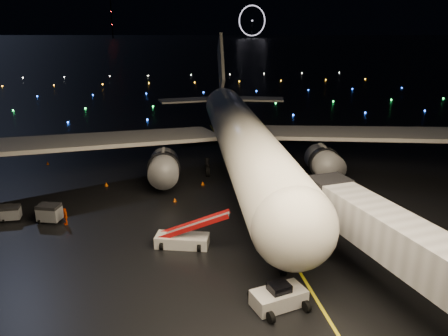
{
  "coord_description": "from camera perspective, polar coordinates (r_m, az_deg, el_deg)",
  "views": [
    {
      "loc": [
        1.04,
        -30.09,
        18.86
      ],
      "look_at": [
        7.85,
        12.0,
        5.0
      ],
      "focal_mm": 35.0,
      "sensor_mm": 36.0,
      "label": 1
    }
  ],
  "objects": [
    {
      "name": "ground",
      "position": [
        330.63,
        -9.66,
        14.49
      ],
      "size": [
        2000.0,
        2000.0,
        0.0
      ],
      "primitive_type": "plane",
      "color": "black",
      "rests_on": "ground"
    },
    {
      "name": "lane_centre",
      "position": [
        50.09,
        4.15,
        -4.15
      ],
      "size": [
        0.25,
        80.0,
        0.02
      ],
      "primitive_type": "cube",
      "color": "yellow",
      "rests_on": "ground"
    },
    {
      "name": "ferris_wheel",
      "position": [
        768.92,
        3.7,
        18.5
      ],
      "size": [
        49.33,
        16.8,
        52.0
      ],
      "primitive_type": null,
      "rotation": [
        0.0,
        0.0,
        0.26
      ],
      "color": "black",
      "rests_on": "ground"
    },
    {
      "name": "pushback_tug",
      "position": [
        32.13,
        7.17,
        -16.15
      ],
      "size": [
        4.16,
        2.91,
        1.79
      ],
      "primitive_type": "cube",
      "rotation": [
        0.0,
        0.0,
        0.27
      ],
      "color": "silver",
      "rests_on": "ground"
    },
    {
      "name": "taxiway_lights",
      "position": [
        137.37,
        -9.68,
        9.94
      ],
      "size": [
        164.0,
        92.0,
        0.36
      ],
      "primitive_type": null,
      "color": "black",
      "rests_on": "ground"
    },
    {
      "name": "baggage_cart_2",
      "position": [
        49.65,
        -26.06,
        -5.31
      ],
      "size": [
        1.83,
        1.31,
        1.52
      ],
      "primitive_type": "cube",
      "rotation": [
        0.0,
        0.0,
        0.03
      ],
      "color": "gray",
      "rests_on": "ground"
    },
    {
      "name": "belt_loader",
      "position": [
        39.41,
        -5.52,
        -7.92
      ],
      "size": [
        7.2,
        3.63,
        3.37
      ],
      "primitive_type": null,
      "rotation": [
        0.0,
        0.0,
        -0.26
      ],
      "color": "silver",
      "rests_on": "ground"
    },
    {
      "name": "airliner",
      "position": [
        58.37,
        1.94,
        8.14
      ],
      "size": [
        66.05,
        63.12,
        17.74
      ],
      "primitive_type": null,
      "rotation": [
        0.0,
        0.0,
        -0.06
      ],
      "color": "silver",
      "rests_on": "ground"
    },
    {
      "name": "safety_cone_3",
      "position": [
        67.39,
        -22.04,
        0.62
      ],
      "size": [
        0.47,
        0.47,
        0.49
      ],
      "primitive_type": "cone",
      "rotation": [
        0.0,
        0.0,
        0.1
      ],
      "color": "#F85B05",
      "rests_on": "ground"
    },
    {
      "name": "safety_cone_0",
      "position": [
        49.67,
        -6.45,
        -4.15
      ],
      "size": [
        0.51,
        0.51,
        0.45
      ],
      "primitive_type": "cone",
      "rotation": [
        0.0,
        0.0,
        0.34
      ],
      "color": "#F85B05",
      "rests_on": "ground"
    },
    {
      "name": "safety_cone_1",
      "position": [
        54.57,
        -2.8,
        -1.95
      ],
      "size": [
        0.46,
        0.46,
        0.51
      ],
      "primitive_type": "cone",
      "rotation": [
        0.0,
        0.0,
        0.04
      ],
      "color": "#F85B05",
      "rests_on": "ground"
    },
    {
      "name": "crew_c",
      "position": [
        46.43,
        -20.01,
        -5.95
      ],
      "size": [
        0.78,
        1.1,
        1.74
      ],
      "primitive_type": "imported",
      "rotation": [
        0.0,
        0.0,
        -1.18
      ],
      "color": "#F54603",
      "rests_on": "ground"
    },
    {
      "name": "baggage_cart_0",
      "position": [
        47.62,
        -21.84,
        -5.5
      ],
      "size": [
        2.52,
        2.09,
        1.84
      ],
      "primitive_type": "cube",
      "rotation": [
        0.0,
        0.0,
        -0.31
      ],
      "color": "gray",
      "rests_on": "ground"
    },
    {
      "name": "radio_mast",
      "position": [
        772.62,
        -14.47,
        18.45
      ],
      "size": [
        1.8,
        1.8,
        64.0
      ],
      "primitive_type": "cylinder",
      "color": "black",
      "rests_on": "ground"
    },
    {
      "name": "safety_cone_2",
      "position": [
        56.07,
        -15.11,
        -2.03
      ],
      "size": [
        0.51,
        0.51,
        0.49
      ],
      "primitive_type": "cone",
      "rotation": [
        0.0,
        0.0,
        0.2
      ],
      "color": "#F85B05",
      "rests_on": "ground"
    },
    {
      "name": "baggage_cart_1",
      "position": [
        49.97,
        -26.87,
        -5.28
      ],
      "size": [
        2.04,
        1.65,
        1.52
      ],
      "primitive_type": "cube",
      "rotation": [
        0.0,
        0.0,
        0.24
      ],
      "color": "gray",
      "rests_on": "ground"
    }
  ]
}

